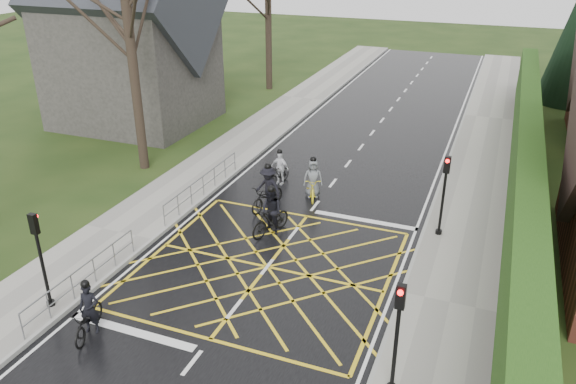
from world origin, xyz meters
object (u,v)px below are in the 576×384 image
Objects in this scene: cyclist_mid at (268,192)px; cyclist_front at (279,172)px; cyclist_lead at (312,183)px; cyclist_rear at (89,317)px; cyclist_back at (271,216)px.

cyclist_front is at bearing 114.72° from cyclist_mid.
cyclist_mid reaches higher than cyclist_lead.
cyclist_front is at bearing 135.64° from cyclist_lead.
cyclist_rear reaches higher than cyclist_front.
cyclist_mid is 2.14m from cyclist_lead.
cyclist_mid is at bearing -151.18° from cyclist_lead.
cyclist_lead is at bearing 104.22° from cyclist_back.
cyclist_lead is (2.87, 10.75, 0.08)m from cyclist_rear.
cyclist_front is (-0.48, 2.39, -0.11)m from cyclist_mid.
cyclist_rear is at bearing -127.47° from cyclist_lead.
cyclist_rear is at bearing -85.37° from cyclist_front.
cyclist_lead is at bearing 64.81° from cyclist_mid.
cyclist_rear is 0.93× the size of cyclist_back.
cyclist_rear is at bearing -86.13° from cyclist_mid.
cyclist_mid is at bearing -68.84° from cyclist_front.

